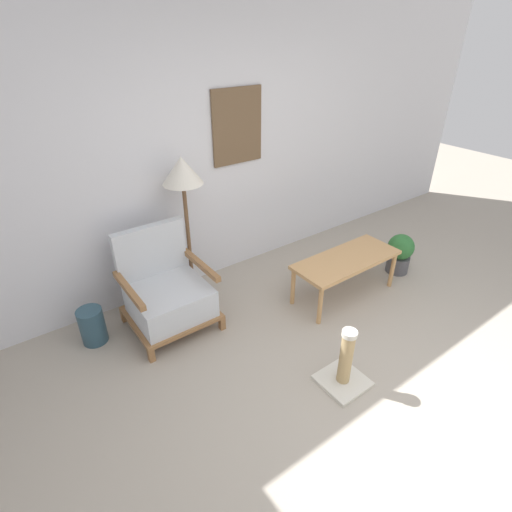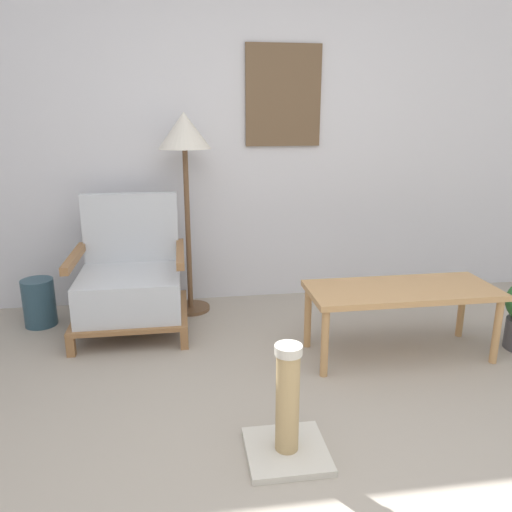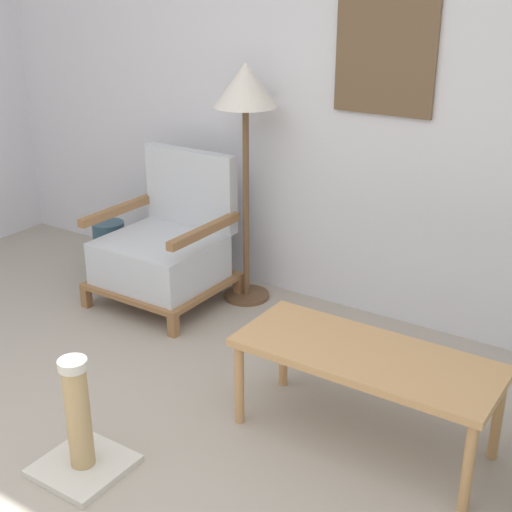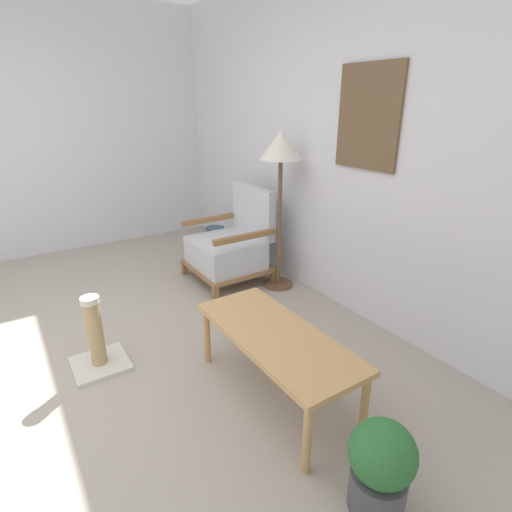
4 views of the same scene
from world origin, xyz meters
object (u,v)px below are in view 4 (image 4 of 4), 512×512
object	(u,v)px
potted_plant	(381,466)
scratching_post	(97,345)
armchair	(231,246)
coffee_table	(276,340)
vase	(215,241)
floor_lamp	(281,157)

from	to	relation	value
potted_plant	scratching_post	bearing A→B (deg)	-155.45
armchair	scratching_post	world-z (taller)	armchair
coffee_table	potted_plant	world-z (taller)	potted_plant
armchair	vase	distance (m)	0.69
armchair	potted_plant	world-z (taller)	armchair
armchair	floor_lamp	xyz separation A→B (m)	(0.40, 0.29, 0.87)
coffee_table	scratching_post	world-z (taller)	scratching_post
vase	floor_lamp	bearing A→B (deg)	6.94
floor_lamp	coffee_table	bearing A→B (deg)	-36.73
vase	potted_plant	distance (m)	3.21
armchair	scratching_post	xyz separation A→B (m)	(0.76, -1.45, -0.17)
armchair	scratching_post	distance (m)	1.65
floor_lamp	potted_plant	bearing A→B (deg)	-25.20
floor_lamp	scratching_post	xyz separation A→B (m)	(0.37, -1.74, -1.04)
vase	scratching_post	size ratio (longest dim) A/B	0.64
scratching_post	vase	bearing A→B (deg)	131.16
coffee_table	potted_plant	xyz separation A→B (m)	(0.82, -0.05, -0.14)
potted_plant	scratching_post	distance (m)	1.86
floor_lamp	vase	distance (m)	1.48
armchair	coffee_table	xyz separation A→B (m)	(1.63, -0.63, 0.05)
armchair	scratching_post	size ratio (longest dim) A/B	1.73
coffee_table	scratching_post	distance (m)	1.21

